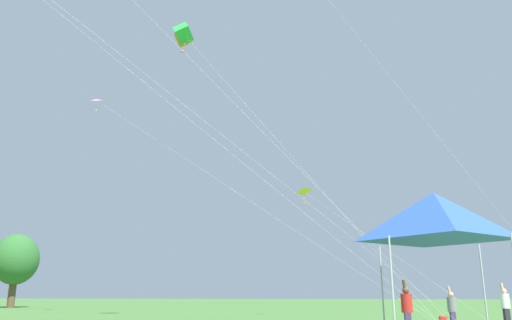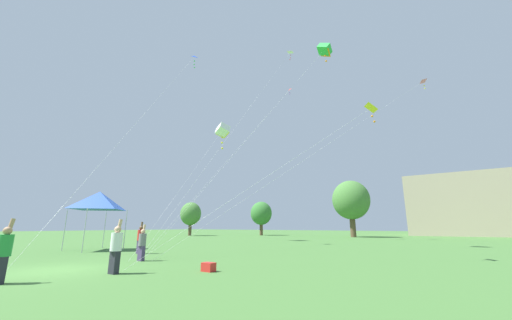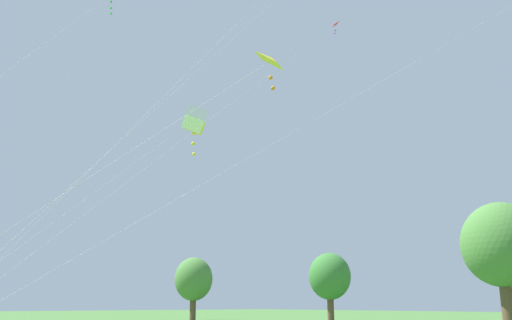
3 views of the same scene
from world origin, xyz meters
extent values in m
cylinder|color=brown|center=(26.37, 42.42, 1.42)|extent=(0.75, 0.75, 2.83)
ellipsoid|color=#2D662D|center=(26.37, 42.42, 4.99)|extent=(5.07, 4.56, 5.32)
cylinder|color=#B7B7BC|center=(-7.15, 4.37, 1.45)|extent=(0.05, 0.05, 2.91)
cylinder|color=#B7B7BC|center=(-10.06, 7.28, 1.45)|extent=(0.05, 0.05, 2.91)
cylinder|color=#B7B7BC|center=(-7.15, 7.28, 1.45)|extent=(0.05, 0.05, 2.91)
pyramid|color=blue|center=(-8.61, 5.83, 3.58)|extent=(3.23, 3.23, 1.35)
cube|color=red|center=(5.20, 3.26, 0.16)|extent=(0.50, 0.34, 0.33)
cylinder|color=slate|center=(0.03, 3.83, 1.03)|extent=(0.37, 0.37, 0.60)
sphere|color=tan|center=(0.03, 3.83, 1.44)|extent=(0.23, 0.23, 0.23)
cylinder|color=tan|center=(0.01, 3.88, 1.53)|extent=(0.17, 0.23, 0.53)
cube|color=#282833|center=(2.72, 0.87, 0.40)|extent=(0.38, 0.21, 0.80)
cylinder|color=white|center=(2.72, 0.87, 1.14)|extent=(0.40, 0.40, 0.66)
sphere|color=tan|center=(2.72, 0.87, 1.58)|extent=(0.25, 0.25, 0.25)
cylinder|color=tan|center=(2.72, 0.91, 1.68)|extent=(0.14, 0.22, 0.58)
cylinder|color=red|center=(-3.50, 6.14, 1.14)|extent=(0.41, 0.41, 0.67)
sphere|color=brown|center=(-3.50, 6.14, 1.59)|extent=(0.25, 0.25, 0.25)
cylinder|color=brown|center=(-3.53, 6.17, 1.69)|extent=(0.23, 0.24, 0.58)
cylinder|color=silver|center=(-1.74, 15.91, 13.27)|extent=(3.30, 24.40, 26.54)
cylinder|color=silver|center=(6.51, 15.79, 8.36)|extent=(11.93, 23.39, 16.73)
pyramid|color=pink|center=(12.45, 27.47, 16.78)|extent=(0.74, 0.97, 0.45)
sphere|color=yellow|center=(12.52, 27.51, 16.22)|extent=(0.13, 0.13, 0.13)
sphere|color=yellow|center=(12.55, 27.46, 15.86)|extent=(0.13, 0.13, 0.13)
cylinder|color=silver|center=(-3.12, 5.68, 9.69)|extent=(8.72, 15.49, 19.38)
cylinder|color=silver|center=(-4.98, 12.13, 6.87)|extent=(9.58, 17.65, 13.75)
cylinder|color=silver|center=(2.44, 11.11, 8.98)|extent=(5.64, 13.69, 17.96)
cube|color=green|center=(5.26, 17.95, 17.96)|extent=(1.37, 1.25, 1.39)
cube|color=orange|center=(5.26, 17.95, 17.63)|extent=(1.07, 0.93, 0.89)
sphere|color=orange|center=(5.30, 17.89, 17.23)|extent=(0.18, 0.18, 0.18)
sphere|color=orange|center=(5.33, 17.99, 16.72)|extent=(0.18, 0.18, 0.18)
cylinder|color=silver|center=(6.31, 6.03, 4.09)|extent=(7.93, 9.14, 8.17)
pyramid|color=yellow|center=(10.30, 10.60, 8.22)|extent=(0.60, 0.88, 0.57)
sphere|color=orange|center=(10.26, 10.61, 7.68)|extent=(0.12, 0.12, 0.12)
sphere|color=orange|center=(10.34, 10.62, 7.35)|extent=(0.12, 0.12, 0.12)
cylinder|color=silver|center=(-2.35, 16.66, 10.62)|extent=(3.60, 24.96, 21.23)
camera|label=1|loc=(-23.10, 8.62, 1.50)|focal=35.00mm
camera|label=2|loc=(13.27, -5.36, 1.71)|focal=20.00mm
camera|label=3|loc=(21.46, 1.02, 1.61)|focal=40.00mm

